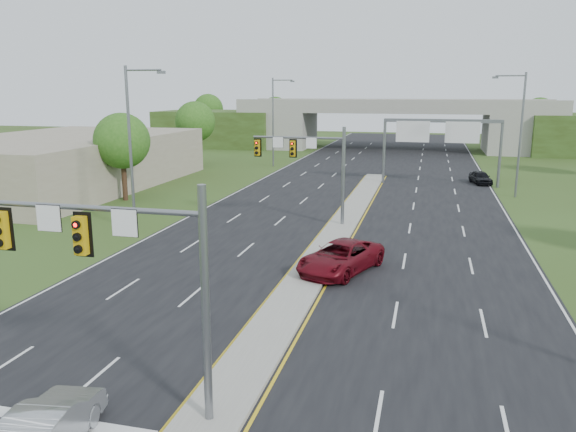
# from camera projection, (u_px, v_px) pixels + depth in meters

# --- Properties ---
(ground) EXTENTS (240.00, 240.00, 0.00)m
(ground) POSITION_uv_depth(u_px,v_px,m) (210.00, 423.00, 16.23)
(ground) COLOR #304016
(ground) RESTS_ON ground
(road) EXTENTS (24.00, 160.00, 0.02)m
(road) POSITION_uv_depth(u_px,v_px,m) (360.00, 200.00, 49.34)
(road) COLOR black
(road) RESTS_ON ground
(median) EXTENTS (2.00, 54.00, 0.16)m
(median) POSITION_uv_depth(u_px,v_px,m) (338.00, 231.00, 37.97)
(median) COLOR gray
(median) RESTS_ON road
(lane_markings) EXTENTS (23.72, 160.00, 0.01)m
(lane_markings) POSITION_uv_depth(u_px,v_px,m) (342.00, 214.00, 43.72)
(lane_markings) COLOR gold
(lane_markings) RESTS_ON road
(signal_mast_near) EXTENTS (6.62, 0.60, 7.00)m
(signal_mast_near) POSITION_uv_depth(u_px,v_px,m) (128.00, 262.00, 15.67)
(signal_mast_near) COLOR slate
(signal_mast_near) RESTS_ON ground
(signal_mast_far) EXTENTS (6.62, 0.60, 7.00)m
(signal_mast_far) POSITION_uv_depth(u_px,v_px,m) (311.00, 159.00, 39.32)
(signal_mast_far) COLOR slate
(signal_mast_far) RESTS_ON ground
(sign_gantry) EXTENTS (11.58, 0.44, 6.67)m
(sign_gantry) POSITION_uv_depth(u_px,v_px,m) (440.00, 134.00, 55.99)
(sign_gantry) COLOR slate
(sign_gantry) RESTS_ON ground
(overpass) EXTENTS (80.00, 14.00, 8.10)m
(overpass) POSITION_uv_depth(u_px,v_px,m) (394.00, 128.00, 91.15)
(overpass) COLOR gray
(overpass) RESTS_ON ground
(lightpole_l_mid) EXTENTS (2.85, 0.25, 11.00)m
(lightpole_l_mid) POSITION_uv_depth(u_px,v_px,m) (133.00, 142.00, 37.00)
(lightpole_l_mid) COLOR slate
(lightpole_l_mid) RESTS_ON ground
(lightpole_l_far) EXTENTS (2.85, 0.25, 11.00)m
(lightpole_l_far) POSITION_uv_depth(u_px,v_px,m) (275.00, 118.00, 70.12)
(lightpole_l_far) COLOR slate
(lightpole_l_far) RESTS_ON ground
(lightpole_r_far) EXTENTS (2.85, 0.25, 11.00)m
(lightpole_r_far) POSITION_uv_depth(u_px,v_px,m) (519.00, 129.00, 49.56)
(lightpole_r_far) COLOR slate
(lightpole_r_far) RESTS_ON ground
(tree_l_near) EXTENTS (4.80, 4.80, 7.60)m
(tree_l_near) POSITION_uv_depth(u_px,v_px,m) (122.00, 141.00, 48.27)
(tree_l_near) COLOR #382316
(tree_l_near) RESTS_ON ground
(tree_l_mid) EXTENTS (5.20, 5.20, 8.12)m
(tree_l_mid) POSITION_uv_depth(u_px,v_px,m) (195.00, 122.00, 72.81)
(tree_l_mid) COLOR #382316
(tree_l_mid) RESTS_ON ground
(tree_back_a) EXTENTS (6.00, 6.00, 8.85)m
(tree_back_a) POSITION_uv_depth(u_px,v_px,m) (208.00, 109.00, 112.98)
(tree_back_a) COLOR #382316
(tree_back_a) RESTS_ON ground
(tree_back_b) EXTENTS (5.60, 5.60, 8.32)m
(tree_back_b) POSITION_uv_depth(u_px,v_px,m) (275.00, 111.00, 109.71)
(tree_back_b) COLOR #382316
(tree_back_b) RESTS_ON ground
(tree_back_c) EXTENTS (5.60, 5.60, 8.32)m
(tree_back_c) POSITION_uv_depth(u_px,v_px,m) (539.00, 114.00, 98.23)
(tree_back_c) COLOR #382316
(tree_back_c) RESTS_ON ground
(commercial_building) EXTENTS (18.00, 30.00, 5.00)m
(commercial_building) POSITION_uv_depth(u_px,v_px,m) (60.00, 162.00, 55.97)
(commercial_building) COLOR gray
(commercial_building) RESTS_ON ground
(car_silver) EXTENTS (2.11, 4.48, 1.42)m
(car_silver) POSITION_uv_depth(u_px,v_px,m) (47.00, 428.00, 14.73)
(car_silver) COLOR #979A9E
(car_silver) RESTS_ON road
(car_far_a) EXTENTS (4.56, 6.36, 1.61)m
(car_far_a) POSITION_uv_depth(u_px,v_px,m) (341.00, 257.00, 29.61)
(car_far_a) COLOR #5D0913
(car_far_a) RESTS_ON road
(car_far_c) EXTENTS (2.45, 4.16, 1.33)m
(car_far_c) POSITION_uv_depth(u_px,v_px,m) (481.00, 177.00, 57.84)
(car_far_c) COLOR black
(car_far_c) RESTS_ON road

